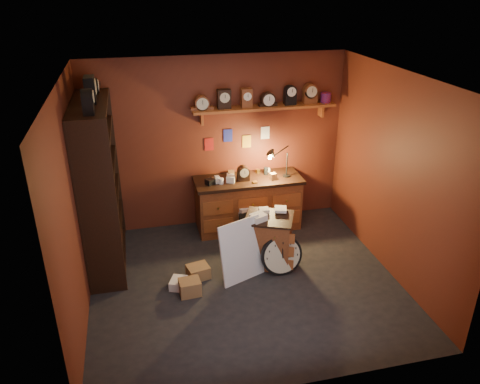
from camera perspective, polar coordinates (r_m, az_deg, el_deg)
name	(u,v)px	position (r m, az deg, el deg)	size (l,w,h in m)	color
floor	(245,282)	(6.37, 0.60, -10.93)	(4.00, 4.00, 0.00)	black
room_shell	(247,159)	(5.65, 0.85, 4.07)	(4.02, 3.62, 2.71)	maroon
shelving_unit	(97,180)	(6.50, -17.03, 1.39)	(0.47, 1.60, 2.58)	black
workbench	(248,200)	(7.44, 1.00, -1.02)	(1.68, 0.66, 1.36)	brown
low_cabinet	(269,238)	(6.56, 3.54, -5.63)	(0.81, 0.75, 0.82)	brown
big_round_clock	(282,255)	(6.42, 5.09, -7.66)	(0.57, 0.18, 0.57)	black
white_panel	(242,277)	(6.46, 0.22, -10.33)	(0.65, 0.03, 0.86)	silver
mini_fridge	(247,215)	(7.46, 0.80, -2.86)	(0.61, 0.63, 0.50)	silver
floor_box_a	(198,272)	(6.44, -5.11, -9.66)	(0.28, 0.24, 0.17)	olive
floor_box_b	(179,283)	(6.30, -7.50, -10.98)	(0.20, 0.24, 0.12)	white
floor_box_c	(190,287)	(6.14, -6.13, -11.47)	(0.27, 0.22, 0.20)	olive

